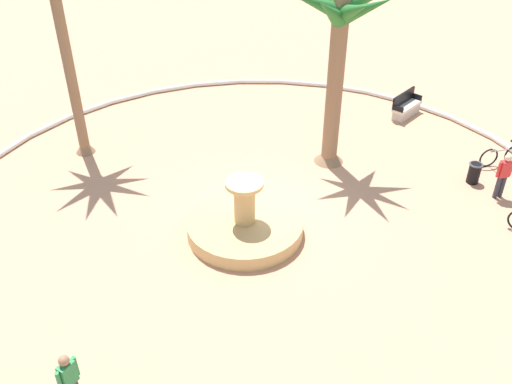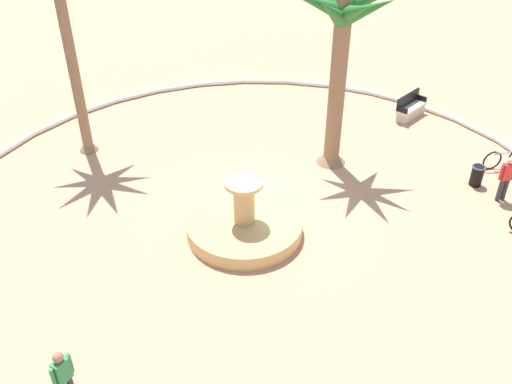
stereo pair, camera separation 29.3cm
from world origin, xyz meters
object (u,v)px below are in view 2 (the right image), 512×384
at_px(fountain, 244,225).
at_px(person_cyclist_photo, 506,177).
at_px(palm_tree_near_fountain, 341,39).
at_px(person_pedestrian_stroll, 64,377).
at_px(trash_bin, 477,175).
at_px(bicycle_red_frame, 505,158).
at_px(bench_east, 410,110).

distance_m(fountain, person_cyclist_photo, 8.39).
distance_m(palm_tree_near_fountain, person_cyclist_photo, 6.76).
bearing_deg(person_cyclist_photo, person_pedestrian_stroll, 107.06).
relative_size(trash_bin, bicycle_red_frame, 0.42).
height_order(bench_east, bicycle_red_frame, bench_east).
bearing_deg(bench_east, palm_tree_near_fountain, 118.54).
xyz_separation_m(palm_tree_near_fountain, person_pedestrian_stroll, (-7.76, 8.94, -3.60)).
distance_m(bicycle_red_frame, person_cyclist_photo, 2.21).
distance_m(trash_bin, person_cyclist_photo, 1.14).
bearing_deg(bicycle_red_frame, trash_bin, 113.80).
relative_size(palm_tree_near_fountain, bench_east, 3.83).
distance_m(bench_east, trash_bin, 5.08).
relative_size(person_cyclist_photo, person_pedestrian_stroll, 0.99).
xyz_separation_m(person_cyclist_photo, person_pedestrian_stroll, (-4.09, 13.33, 0.01)).
xyz_separation_m(fountain, person_pedestrian_stroll, (-4.63, 4.97, 0.62)).
height_order(bench_east, trash_bin, bench_east).
bearing_deg(palm_tree_near_fountain, bicycle_red_frame, -109.07).
height_order(palm_tree_near_fountain, trash_bin, palm_tree_near_fountain).
bearing_deg(fountain, palm_tree_near_fountain, -51.80).
xyz_separation_m(trash_bin, person_pedestrian_stroll, (-5.08, 13.07, 0.51)).
distance_m(trash_bin, bicycle_red_frame, 1.73).
distance_m(bench_east, bicycle_red_frame, 4.56).
distance_m(bench_east, person_pedestrian_stroll, 16.78).
xyz_separation_m(bicycle_red_frame, person_pedestrian_stroll, (-5.78, 14.65, 0.52)).
bearing_deg(bicycle_red_frame, person_pedestrian_stroll, 111.54).
bearing_deg(person_cyclist_photo, bicycle_red_frame, -38.06).
xyz_separation_m(bicycle_red_frame, person_cyclist_photo, (-1.69, 1.33, 0.51)).
relative_size(trash_bin, person_cyclist_photo, 0.46).
relative_size(bench_east, person_cyclist_photo, 1.02).
bearing_deg(bench_east, person_pedestrian_stroll, 127.25).
xyz_separation_m(fountain, palm_tree_near_fountain, (3.12, -3.97, 4.21)).
bearing_deg(bench_east, trash_bin, 176.78).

